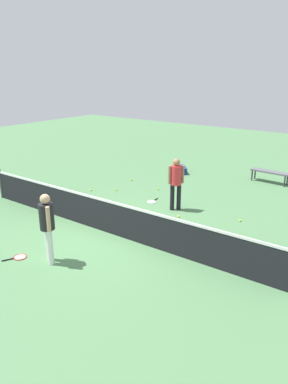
{
  "coord_description": "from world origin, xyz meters",
  "views": [
    {
      "loc": [
        -6.4,
        7.0,
        4.36
      ],
      "look_at": [
        -0.29,
        -1.32,
        0.9
      ],
      "focal_mm": 34.47,
      "sensor_mm": 36.0,
      "label": 1
    }
  ],
  "objects": [
    {
      "name": "courtside_bench",
      "position": [
        -2.06,
        -7.44,
        0.42
      ],
      "size": [
        1.52,
        0.49,
        0.48
      ],
      "color": "#595960",
      "rests_on": "ground_plane"
    },
    {
      "name": "ground_plane",
      "position": [
        0.0,
        0.0,
        0.0
      ],
      "size": [
        40.0,
        40.0,
        0.0
      ],
      "primitive_type": "plane",
      "color": "#4C7A4C"
    },
    {
      "name": "tennis_ball_baseline",
      "position": [
        -1.03,
        -2.12,
        0.03
      ],
      "size": [
        0.07,
        0.07,
        0.07
      ],
      "primitive_type": "sphere",
      "color": "#C6E033",
      "rests_on": "ground_plane"
    },
    {
      "name": "tennis_ball_near_player",
      "position": [
        2.59,
        -4.37,
        0.03
      ],
      "size": [
        0.07,
        0.07,
        0.07
      ],
      "primitive_type": "sphere",
      "color": "#C6E033",
      "rests_on": "ground_plane"
    },
    {
      "name": "player_far_side",
      "position": [
        -0.0,
        2.04,
        1.01
      ],
      "size": [
        0.5,
        0.46,
        1.7
      ],
      "color": "white",
      "rests_on": "ground_plane"
    },
    {
      "name": "tennis_ball_midcourt",
      "position": [
        -2.69,
        -2.95,
        0.03
      ],
      "size": [
        0.07,
        0.07,
        0.07
      ],
      "primitive_type": "sphere",
      "color": "#C6E033",
      "rests_on": "ground_plane"
    },
    {
      "name": "player_near_side",
      "position": [
        -0.59,
        -2.64,
        1.01
      ],
      "size": [
        0.48,
        0.48,
        1.7
      ],
      "color": "black",
      "rests_on": "ground_plane"
    },
    {
      "name": "tennis_ball_stray_left",
      "position": [
        2.22,
        -2.99,
        0.03
      ],
      "size": [
        0.07,
        0.07,
        0.07
      ],
      "primitive_type": "sphere",
      "color": "#C6E033",
      "rests_on": "ground_plane"
    },
    {
      "name": "equipment_bag",
      "position": [
        1.55,
        -6.68,
        0.14
      ],
      "size": [
        0.74,
        0.78,
        0.28
      ],
      "color": "navy",
      "rests_on": "ground_plane"
    },
    {
      "name": "court_net",
      "position": [
        0.0,
        0.0,
        0.5
      ],
      "size": [
        10.09,
        0.09,
        1.07
      ],
      "color": "#4C4C51",
      "rests_on": "ground_plane"
    },
    {
      "name": "tennis_racket_near_player",
      "position": [
        0.43,
        -2.77,
        0.01
      ],
      "size": [
        0.33,
        0.59,
        0.03
      ],
      "color": "white",
      "rests_on": "ground_plane"
    },
    {
      "name": "tennis_ball_stray_right",
      "position": [
        2.99,
        -2.42,
        0.03
      ],
      "size": [
        0.07,
        0.07,
        0.07
      ],
      "primitive_type": "sphere",
      "color": "#C6E033",
      "rests_on": "ground_plane"
    },
    {
      "name": "tennis_racket_far_player",
      "position": [
        0.77,
        2.37,
        0.01
      ],
      "size": [
        0.42,
        0.6,
        0.03
      ],
      "color": "red",
      "rests_on": "ground_plane"
    },
    {
      "name": "tennis_ball_by_net",
      "position": [
        1.01,
        -4.01,
        0.03
      ],
      "size": [
        0.07,
        0.07,
        0.07
      ],
      "primitive_type": "sphere",
      "color": "#C6E033",
      "rests_on": "ground_plane"
    }
  ]
}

